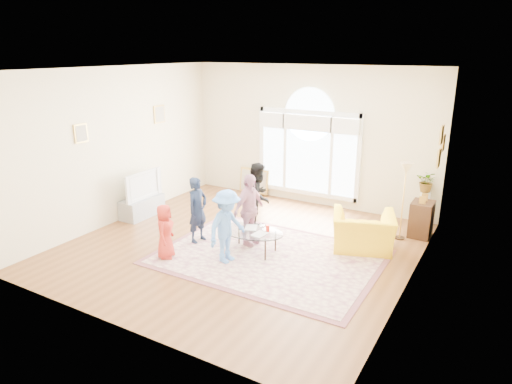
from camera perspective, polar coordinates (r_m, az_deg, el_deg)
The scene contains 18 objects.
ground at distance 8.57m, azimuth -1.84°, elevation -6.79°, with size 6.00×6.00×0.00m, color brown.
room_shell at distance 10.51m, azimuth 6.33°, elevation 6.65°, with size 6.00×6.00×6.00m.
area_rug at distance 8.15m, azimuth 1.61°, elevation -8.07°, with size 3.60×2.60×0.02m, color beige.
rug_border at distance 8.15m, azimuth 1.61°, elevation -8.10°, with size 3.80×2.80×0.01m, color #814951.
tv_console at distance 10.32m, azimuth -14.06°, elevation -1.80°, with size 0.45×1.00×0.42m, color gray.
television at distance 10.16m, azimuth -14.24°, elevation 0.92°, with size 0.17×1.05×0.60m.
coffee_table at distance 8.16m, azimuth -0.55°, elevation -5.00°, with size 1.22×0.82×0.54m.
armchair at distance 8.52m, azimuth 13.22°, elevation -4.87°, with size 1.08×0.95×0.70m, color yellow.
side_cabinet at distance 9.47m, azimuth 19.96°, elevation -3.20°, with size 0.40×0.50×0.70m, color black.
floor_lamp at distance 8.94m, azimuth 18.22°, elevation 2.07°, with size 0.30×0.30×1.51m.
plant_pedestal at distance 10.14m, azimuth 20.27°, elevation -1.89°, with size 0.20×0.20×0.70m, color white.
potted_plant at distance 9.97m, azimuth 20.61°, elevation 1.24°, with size 0.41×0.35×0.45m, color #33722D.
leaning_picture at distance 11.58m, azimuth -0.23°, elevation -0.24°, with size 0.80×0.05×0.62m, color tan.
child_red at distance 8.07m, azimuth -11.31°, elevation -4.83°, with size 0.47×0.31×0.97m, color red.
child_navy at distance 8.60m, azimuth -7.31°, elevation -2.22°, with size 0.46×0.30×1.25m, color #162037.
child_black at distance 9.11m, azimuth 0.32°, elevation -0.54°, with size 0.67×0.52×1.37m, color black.
child_pink at distance 8.38m, azimuth -0.89°, elevation -2.23°, with size 0.79×0.33×1.35m, color #D08FA8.
child_blue at distance 7.72m, azimuth -3.66°, elevation -4.31°, with size 0.83×0.48×1.28m, color #5690ED.
Camera 1 is at (4.14, -6.63, 3.52)m, focal length 32.00 mm.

